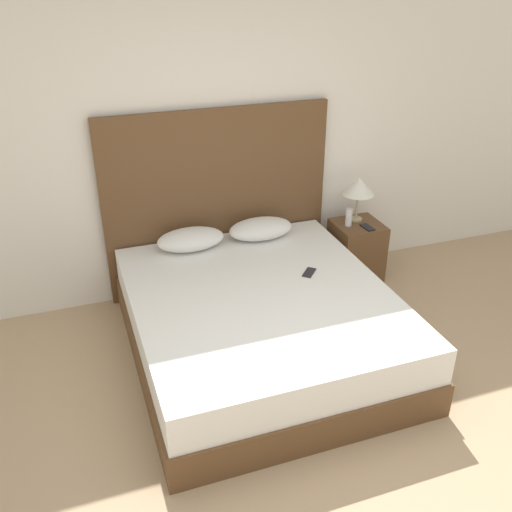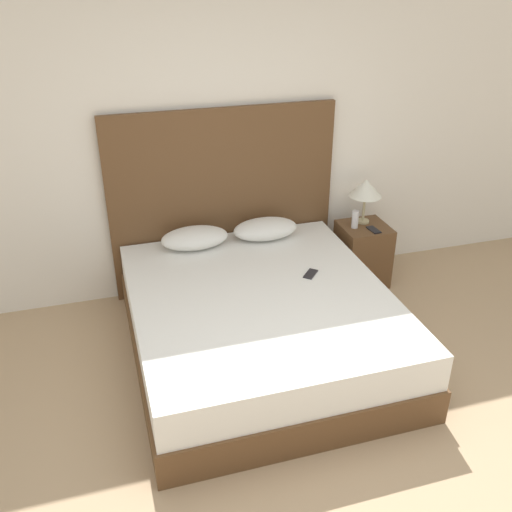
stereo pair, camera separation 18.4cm
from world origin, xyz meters
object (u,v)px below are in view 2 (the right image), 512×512
object	(u,v)px
phone_on_bed	(311,274)
nightstand	(362,254)
bed	(260,324)
phone_on_nightstand	(374,230)
table_lamp	(366,189)

from	to	relation	value
phone_on_bed	nightstand	distance (m)	1.02
bed	phone_on_bed	world-z (taller)	phone_on_bed
nightstand	phone_on_nightstand	xyz separation A→B (m)	(0.03, -0.10, 0.29)
phone_on_bed	table_lamp	world-z (taller)	table_lamp
bed	phone_on_nightstand	distance (m)	1.45
table_lamp	phone_on_nightstand	world-z (taller)	table_lamp
bed	phone_on_bed	xyz separation A→B (m)	(0.45, 0.15, 0.27)
phone_on_bed	phone_on_nightstand	world-z (taller)	phone_on_nightstand
phone_on_bed	table_lamp	distance (m)	1.11
nightstand	table_lamp	distance (m)	0.61
bed	phone_on_nightstand	size ratio (longest dim) A/B	13.80
nightstand	phone_on_nightstand	bearing A→B (deg)	-72.48
nightstand	table_lamp	bearing A→B (deg)	78.93
phone_on_nightstand	nightstand	bearing A→B (deg)	107.52
phone_on_bed	bed	bearing A→B (deg)	-161.74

